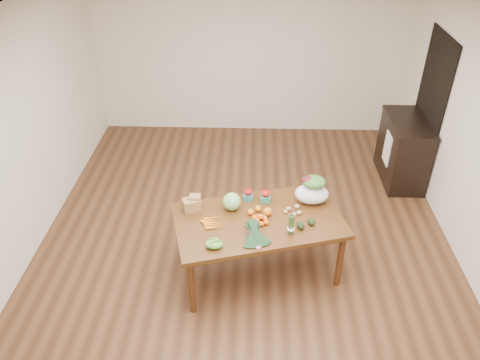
{
  "coord_description": "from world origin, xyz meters",
  "views": [
    {
      "loc": [
        0.08,
        -4.34,
        3.84
      ],
      "look_at": [
        -0.06,
        0.0,
        0.92
      ],
      "focal_mm": 35.0,
      "sensor_mm": 36.0,
      "label": 1
    }
  ],
  "objects_px": {
    "cabinet": "(403,150)",
    "asparagus_bundle": "(291,224)",
    "dining_table": "(258,246)",
    "mandarin_cluster": "(261,218)",
    "salad_bag": "(312,191)",
    "kale_bunch": "(256,236)",
    "paper_bag": "(192,204)",
    "cabbage": "(232,202)"
  },
  "relations": [
    {
      "from": "paper_bag",
      "to": "kale_bunch",
      "type": "bearing_deg",
      "value": -35.31
    },
    {
      "from": "dining_table",
      "to": "asparagus_bundle",
      "type": "relative_size",
      "value": 7.01
    },
    {
      "from": "cabinet",
      "to": "kale_bunch",
      "type": "bearing_deg",
      "value": -131.87
    },
    {
      "from": "asparagus_bundle",
      "to": "cabinet",
      "type": "bearing_deg",
      "value": 36.33
    },
    {
      "from": "cabinet",
      "to": "kale_bunch",
      "type": "relative_size",
      "value": 2.55
    },
    {
      "from": "dining_table",
      "to": "kale_bunch",
      "type": "height_order",
      "value": "kale_bunch"
    },
    {
      "from": "paper_bag",
      "to": "asparagus_bundle",
      "type": "distance_m",
      "value": 1.1
    },
    {
      "from": "salad_bag",
      "to": "cabinet",
      "type": "bearing_deg",
      "value": 47.91
    },
    {
      "from": "asparagus_bundle",
      "to": "salad_bag",
      "type": "xyz_separation_m",
      "value": [
        0.26,
        0.56,
        0.02
      ]
    },
    {
      "from": "kale_bunch",
      "to": "paper_bag",
      "type": "bearing_deg",
      "value": 129.41
    },
    {
      "from": "cabinet",
      "to": "cabbage",
      "type": "xyz_separation_m",
      "value": [
        -2.36,
        -1.81,
        0.38
      ]
    },
    {
      "from": "salad_bag",
      "to": "mandarin_cluster",
      "type": "bearing_deg",
      "value": -146.89
    },
    {
      "from": "cabinet",
      "to": "paper_bag",
      "type": "xyz_separation_m",
      "value": [
        -2.79,
        -1.85,
        0.37
      ]
    },
    {
      "from": "cabinet",
      "to": "paper_bag",
      "type": "distance_m",
      "value": 3.36
    },
    {
      "from": "dining_table",
      "to": "cabinet",
      "type": "height_order",
      "value": "cabinet"
    },
    {
      "from": "dining_table",
      "to": "asparagus_bundle",
      "type": "bearing_deg",
      "value": -50.32
    },
    {
      "from": "kale_bunch",
      "to": "mandarin_cluster",
      "type": "bearing_deg",
      "value": 66.38
    },
    {
      "from": "cabinet",
      "to": "asparagus_bundle",
      "type": "distance_m",
      "value": 2.84
    },
    {
      "from": "cabinet",
      "to": "kale_bunch",
      "type": "xyz_separation_m",
      "value": [
        -2.1,
        -2.34,
        0.36
      ]
    },
    {
      "from": "mandarin_cluster",
      "to": "asparagus_bundle",
      "type": "bearing_deg",
      "value": -32.06
    },
    {
      "from": "dining_table",
      "to": "paper_bag",
      "type": "height_order",
      "value": "paper_bag"
    },
    {
      "from": "cabinet",
      "to": "mandarin_cluster",
      "type": "height_order",
      "value": "cabinet"
    },
    {
      "from": "mandarin_cluster",
      "to": "paper_bag",
      "type": "bearing_deg",
      "value": 167.46
    },
    {
      "from": "cabbage",
      "to": "mandarin_cluster",
      "type": "xyz_separation_m",
      "value": [
        0.31,
        -0.2,
        -0.05
      ]
    },
    {
      "from": "paper_bag",
      "to": "asparagus_bundle",
      "type": "relative_size",
      "value": 0.96
    },
    {
      "from": "paper_bag",
      "to": "cabbage",
      "type": "height_order",
      "value": "cabbage"
    },
    {
      "from": "paper_bag",
      "to": "cabbage",
      "type": "distance_m",
      "value": 0.43
    },
    {
      "from": "paper_bag",
      "to": "cabbage",
      "type": "relative_size",
      "value": 1.23
    },
    {
      "from": "cabinet",
      "to": "mandarin_cluster",
      "type": "bearing_deg",
      "value": -135.5
    },
    {
      "from": "cabinet",
      "to": "cabbage",
      "type": "bearing_deg",
      "value": -142.5
    },
    {
      "from": "dining_table",
      "to": "paper_bag",
      "type": "xyz_separation_m",
      "value": [
        -0.72,
        0.13,
        0.46
      ]
    },
    {
      "from": "paper_bag",
      "to": "salad_bag",
      "type": "distance_m",
      "value": 1.32
    },
    {
      "from": "dining_table",
      "to": "mandarin_cluster",
      "type": "height_order",
      "value": "mandarin_cluster"
    },
    {
      "from": "salad_bag",
      "to": "asparagus_bundle",
      "type": "bearing_deg",
      "value": -114.9
    },
    {
      "from": "cabinet",
      "to": "mandarin_cluster",
      "type": "relative_size",
      "value": 5.67
    },
    {
      "from": "dining_table",
      "to": "mandarin_cluster",
      "type": "xyz_separation_m",
      "value": [
        0.02,
        -0.04,
        0.42
      ]
    },
    {
      "from": "dining_table",
      "to": "kale_bunch",
      "type": "bearing_deg",
      "value": -109.66
    },
    {
      "from": "cabbage",
      "to": "kale_bunch",
      "type": "xyz_separation_m",
      "value": [
        0.26,
        -0.53,
        -0.02
      ]
    },
    {
      "from": "cabbage",
      "to": "kale_bunch",
      "type": "relative_size",
      "value": 0.49
    },
    {
      "from": "paper_bag",
      "to": "mandarin_cluster",
      "type": "xyz_separation_m",
      "value": [
        0.74,
        -0.16,
        -0.04
      ]
    },
    {
      "from": "paper_bag",
      "to": "kale_bunch",
      "type": "distance_m",
      "value": 0.85
    },
    {
      "from": "paper_bag",
      "to": "mandarin_cluster",
      "type": "relative_size",
      "value": 1.34
    }
  ]
}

